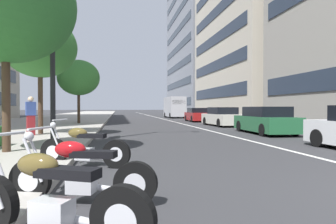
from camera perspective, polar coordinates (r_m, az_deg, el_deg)
name	(u,v)px	position (r m, az deg, el deg)	size (l,w,h in m)	color
sidewalk_right_plaza	(57,120)	(33.53, -20.84, -1.44)	(160.00, 10.83, 0.15)	#A39E93
lane_centre_stripe	(160,118)	(38.27, -1.60, -1.22)	(110.00, 0.16, 0.01)	silver
motorcycle_nearest_camera	(51,201)	(3.31, -21.91, -15.86)	(1.06, 2.03, 1.10)	black
motorcycle_by_sign_pole	(80,174)	(4.46, -16.76, -11.58)	(0.86, 2.13, 1.09)	black
motorcycle_mid_row	(84,149)	(7.08, -16.11, -6.90)	(0.94, 2.10, 1.10)	black
car_far_down_avenue	(265,121)	(16.34, 18.41, -1.62)	(4.67, 1.98, 1.43)	#236038
car_following_behind	(222,117)	(22.53, 10.49, -1.00)	(4.63, 1.95, 1.41)	beige
car_mid_block_traffic	(197,115)	(29.41, 5.72, -0.58)	(4.47, 1.97, 1.36)	maroon
delivery_van_ahead	(174,107)	(39.86, 1.27, 1.02)	(5.30, 2.22, 2.83)	#B7B7BC
street_tree_near_plaza_corner	(5,4)	(9.66, -29.12, 17.88)	(3.78, 3.78, 5.68)	#473323
street_tree_far_plaza	(40,47)	(15.23, -23.65, 11.48)	(3.36, 3.36, 5.49)	#473323
street_tree_by_lamp_post	(79,78)	(24.40, -17.02, 6.40)	(3.29, 3.29, 5.01)	#473323
pedestrian_on_plaza	(31,116)	(14.30, -25.16, -0.64)	(0.41, 0.47, 1.72)	maroon
office_tower_near_left	(218,43)	(73.98, 9.79, 13.07)	(29.94, 20.56, 34.17)	gray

